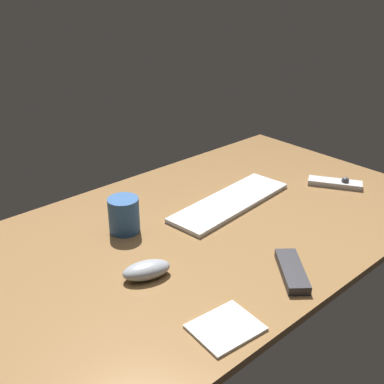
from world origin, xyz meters
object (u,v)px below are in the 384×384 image
Objects in this scene: keyboard at (230,202)px; computer_mouse at (146,270)px; coffee_mug at (124,215)px; media_remote at (336,183)px; notepad at (226,328)px; tv_remote at (292,271)px.

keyboard is 44.38cm from computer_mouse.
coffee_mug is (-33.61, 8.40, 4.30)cm from keyboard.
computer_mouse is at bearing -122.04° from media_remote.
computer_mouse is 25.28cm from notepad.
computer_mouse reaches higher than notepad.
tv_remote is at bearing -119.91° from keyboard.
notepad is at bearing -68.78° from computer_mouse.
notepad is (-41.32, -38.35, -0.35)cm from keyboard.
keyboard is 39.19cm from tv_remote.
media_remote is at bearing 18.03° from computer_mouse.
coffee_mug reaches higher than keyboard.
notepad is (-25.34, -2.57, -0.78)cm from tv_remote.
notepad is at bearing -99.36° from coffee_mug.
tv_remote reaches higher than notepad.
notepad is (-77.42, -24.09, -0.66)cm from media_remote.
media_remote is 1.76× the size of coffee_mug.
computer_mouse is 23.45cm from coffee_mug.
computer_mouse is at bearing 89.44° from tv_remote.
coffee_mug is (8.75, 21.55, 2.98)cm from computer_mouse.
keyboard is 3.26× the size of notepad.
media_remote reaches higher than tv_remote.
media_remote is 56.36cm from tv_remote.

